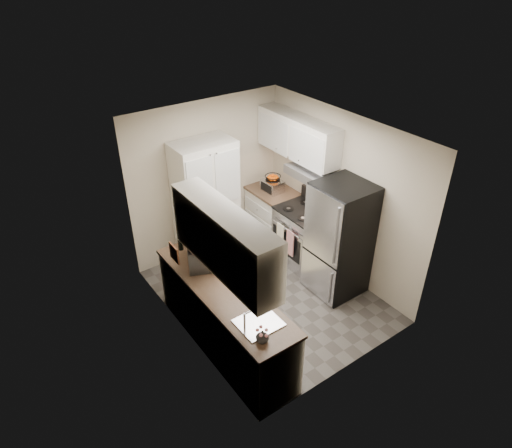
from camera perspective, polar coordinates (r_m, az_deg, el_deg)
name	(u,v)px	position (r m, az deg, el deg)	size (l,w,h in m)	color
ground	(267,296)	(6.74, 1.44, -8.93)	(3.20, 3.20, 0.00)	#56514C
room_shell	(268,199)	(5.79, 1.57, 3.20)	(2.64, 3.24, 2.52)	beige
pantry_cabinet	(206,204)	(6.98, -6.24, 2.53)	(0.90, 0.55, 2.00)	silver
base_cabinet_left	(225,318)	(5.77, -3.96, -11.63)	(0.60, 2.30, 0.88)	silver
countertop_left	(223,289)	(5.46, -4.14, -8.13)	(0.63, 2.33, 0.04)	brown
base_cabinet_right	(273,215)	(7.74, 2.10, 1.07)	(0.60, 0.80, 0.88)	silver
countertop_right	(273,191)	(7.51, 2.17, 4.08)	(0.63, 0.83, 0.04)	brown
electric_range	(303,235)	(7.19, 5.87, -1.38)	(0.71, 0.78, 1.13)	#B7B7BC
refrigerator	(339,239)	(6.49, 10.39, -1.88)	(0.70, 0.72, 1.70)	#B7B7BC
microwave	(203,251)	(5.80, -6.63, -3.36)	(0.58, 0.39, 0.32)	#A4A4A9
wine_bottle	(180,240)	(6.07, -9.46, -2.04)	(0.07, 0.07, 0.28)	black
flower_vase	(262,336)	(4.77, 0.80, -13.88)	(0.14, 0.14, 0.14)	silver
cutting_board	(186,235)	(6.17, -8.77, -1.39)	(0.02, 0.22, 0.27)	green
toaster_oven	(273,186)	(7.44, 2.09, 4.79)	(0.26, 0.33, 0.19)	silver
fruit_basket	(273,177)	(7.40, 2.12, 5.94)	(0.26, 0.26, 0.11)	#FF5805
kitchen_mat	(249,281)	(6.99, -0.91, -7.10)	(0.53, 0.85, 0.01)	#CBBB8C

